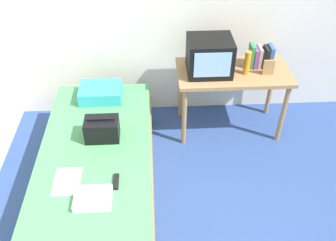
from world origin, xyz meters
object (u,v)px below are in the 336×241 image
Objects in this scene: desk at (233,79)px; water_bottle at (247,63)px; bed at (99,167)px; remote_dark at (116,182)px; magazine at (67,181)px; picture_frame at (269,67)px; folded_towel at (93,198)px; tv at (210,56)px; handbag at (102,129)px; book_row at (260,57)px; pillow at (101,92)px.

desk is 4.70× the size of water_bottle.
remote_dark is (0.21, -0.43, 0.28)m from bed.
water_bottle is 2.04m from magazine.
picture_frame is 2.13m from folded_towel.
tv is 1.47× the size of handbag.
magazine is at bearing -145.21° from water_bottle.
picture_frame reaches higher than desk.
water_bottle is 0.22m from book_row.
picture_frame is at bearing 38.94° from folded_towel.
pillow is 1.51× the size of folded_towel.
desk is 4.00× the size of magazine.
book_row is at bearing 43.11° from folded_towel.
desk is at bearing 30.76° from bed.
water_bottle is 0.82× the size of handbag.
folded_towel is (-1.59, -1.49, -0.31)m from book_row.
desk is 0.38m from tv.
magazine is (-0.24, -0.51, -0.10)m from handbag.
pillow is 0.62m from handbag.
pillow is (-0.01, 0.73, 0.33)m from bed.
tv is at bearing 36.25° from bed.
tv reaches higher than bed.
remote_dark is at bearing 47.18° from folded_towel.
tv is 2.73× the size of picture_frame.
tv is 0.55m from book_row.
desk is 7.20× the size of picture_frame.
desk is 1.97m from magazine.
picture_frame reaches higher than remote_dark.
tv is at bearing 53.24° from folded_towel.
water_bottle reaches higher than handbag.
tv is 1.16m from pillow.
magazine is 0.31m from folded_towel.
magazine is (-1.28, -1.21, -0.41)m from tv.
magazine is at bearing -149.00° from picture_frame.
folded_towel reaches higher than remote_dark.
bed is 0.39m from handbag.
pillow is 1.18m from remote_dark.
book_row is 2.21m from folded_towel.
tv is at bearing 171.20° from water_bottle.
remote_dark is at bearing -137.39° from book_row.
remote_dark reaches higher than magazine.
remote_dark is at bearing -4.26° from magazine.
bed is 0.80m from pillow.
magazine is at bearing 138.45° from folded_towel.
desk reaches higher than remote_dark.
tv is 1.80m from folded_towel.
folded_towel is at bearing -91.19° from handbag.
pillow reaches higher than bed.
handbag is at bearing -155.75° from water_bottle.
magazine is (-0.17, -1.13, -0.06)m from pillow.
book_row is 0.83× the size of handbag.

